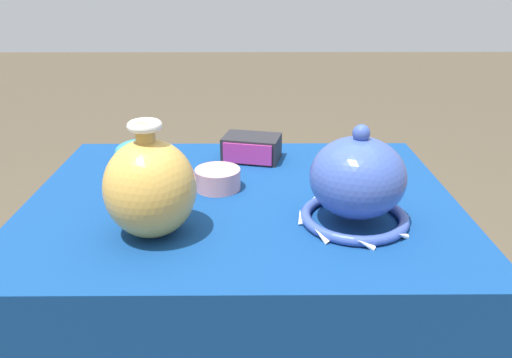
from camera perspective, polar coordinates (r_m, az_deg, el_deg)
The scene contains 7 objects.
display_table at distance 1.22m, azimuth -1.59°, elevation -5.45°, with size 1.01×0.79×0.71m.
vase_tall_bulbous at distance 1.01m, azimuth -12.01°, elevation -0.94°, with size 0.18×0.18×0.24m.
vase_dome_bell at distance 1.06m, azimuth 11.47°, elevation -0.48°, with size 0.24×0.24×0.22m.
mosaic_tile_box at distance 1.41m, azimuth -0.52°, elevation 3.57°, with size 0.18×0.14×0.07m.
pot_squat_rose at distance 1.23m, azimuth -4.39°, elevation 0.02°, with size 0.11×0.11×0.05m, color #D19399.
jar_round_charcoal at distance 1.26m, azimuth -12.31°, elevation 1.44°, with size 0.14×0.14×0.11m.
bowl_shallow_teal at distance 1.46m, azimuth -13.17°, elevation 3.23°, with size 0.14×0.14×0.05m, color teal.
Camera 1 is at (0.03, -1.09, 1.21)m, focal length 35.00 mm.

